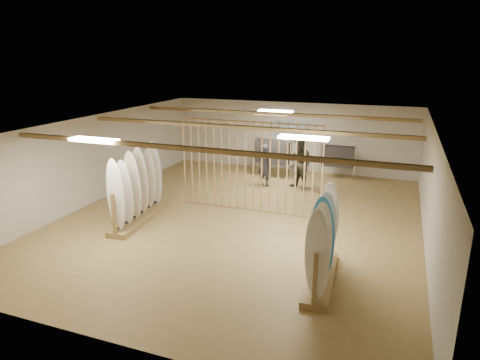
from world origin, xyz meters
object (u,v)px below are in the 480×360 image
at_px(shopper_b, 300,160).
at_px(shopper_a, 265,162).
at_px(clothing_rack_b, 338,156).
at_px(rack_left, 137,198).
at_px(clothing_rack_a, 272,152).
at_px(rack_right, 322,252).

bearing_deg(shopper_b, shopper_a, -149.77).
xyz_separation_m(clothing_rack_b, shopper_a, (-2.37, -1.77, -0.03)).
xyz_separation_m(rack_left, clothing_rack_a, (2.25, 5.85, 0.30)).
bearing_deg(clothing_rack_b, clothing_rack_a, -165.64).
relative_size(rack_right, clothing_rack_a, 1.59).
bearing_deg(shopper_b, clothing_rack_b, 90.10).
height_order(rack_left, rack_right, rack_left).
distance_m(rack_left, shopper_b, 5.92).
height_order(clothing_rack_a, clothing_rack_b, clothing_rack_a).
relative_size(rack_right, shopper_a, 1.41).
distance_m(clothing_rack_a, shopper_a, 1.18).
bearing_deg(clothing_rack_a, rack_right, -57.75).
height_order(rack_right, shopper_b, shopper_b).
relative_size(rack_left, shopper_a, 1.50).
height_order(shopper_a, shopper_b, shopper_b).
relative_size(rack_left, clothing_rack_a, 1.68).
xyz_separation_m(shopper_a, shopper_b, (1.30, -0.02, 0.19)).
height_order(clothing_rack_a, shopper_a, shopper_a).
bearing_deg(rack_left, clothing_rack_b, 48.82).
xyz_separation_m(rack_left, shopper_a, (2.33, 4.67, 0.16)).
bearing_deg(shopper_b, clothing_rack_a, 170.17).
relative_size(clothing_rack_a, shopper_b, 0.73).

